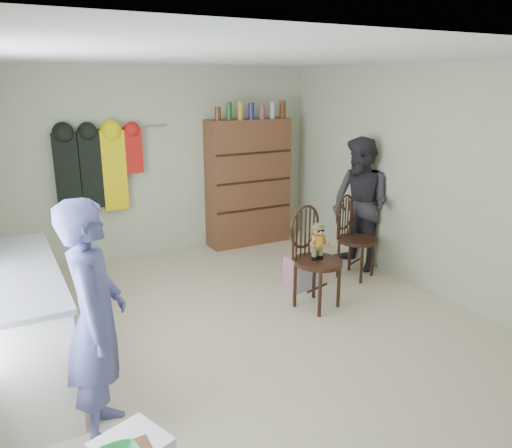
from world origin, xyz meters
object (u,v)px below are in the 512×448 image
counter (20,326)px  chair_front (314,251)px  chair_far (353,234)px  dresser (248,182)px

counter → chair_front: 2.81m
counter → chair_far: size_ratio=1.85×
chair_front → chair_far: 1.02m
counter → chair_front: size_ratio=1.72×
counter → dresser: (3.20, 2.30, 0.44)m
counter → chair_front: (2.81, 0.05, 0.14)m
chair_front → dresser: dresser is taller
counter → dresser: dresser is taller
dresser → chair_front: bearing=-99.9°
chair_far → counter: bearing=163.9°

